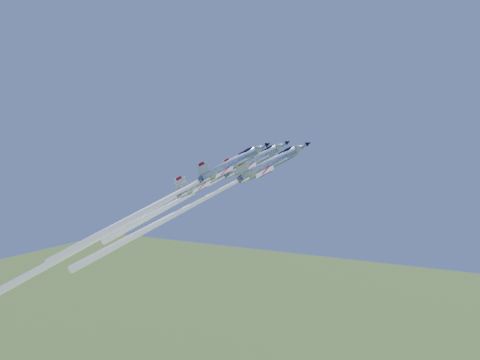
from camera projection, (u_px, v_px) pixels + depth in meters
The scene contains 4 objects.
jet_lead at pixel (192, 205), 104.52m from camera, with size 37.76×20.56×35.72m.
jet_left at pixel (198, 190), 114.55m from camera, with size 32.93×17.86×30.29m.
jet_right at pixel (160, 202), 98.24m from camera, with size 33.60×18.27×31.48m.
jet_slot at pixel (122, 225), 107.04m from camera, with size 41.46×22.61×40.32m.
Camera 1 is at (48.91, -91.58, 92.19)m, focal length 40.00 mm.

